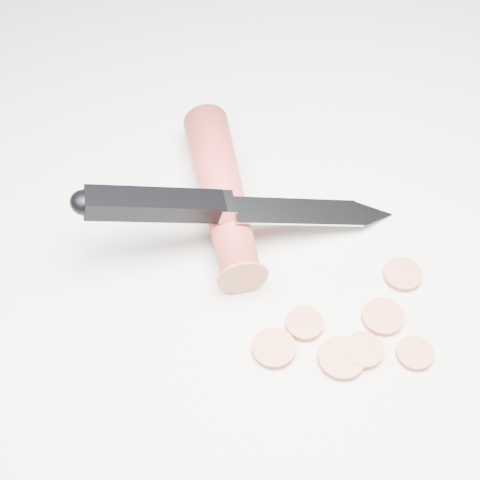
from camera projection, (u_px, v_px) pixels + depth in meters
ground at (293, 285)px, 0.58m from camera, size 2.40×2.40×0.00m
carrot at (222, 192)px, 0.61m from camera, size 0.13×0.19×0.04m
carrot_slice_0 at (304, 324)px, 0.55m from camera, size 0.03×0.03×0.01m
carrot_slice_1 at (342, 358)px, 0.53m from camera, size 0.04×0.04×0.01m
carrot_slice_2 at (383, 317)px, 0.56m from camera, size 0.03×0.03×0.01m
carrot_slice_3 at (363, 351)px, 0.54m from camera, size 0.03×0.03×0.01m
carrot_slice_4 at (403, 275)px, 0.58m from camera, size 0.03×0.03×0.01m
carrot_slice_5 at (274, 348)px, 0.54m from camera, size 0.04×0.04×0.01m
carrot_slice_6 at (415, 353)px, 0.54m from camera, size 0.03×0.03×0.01m
kitchen_knife at (244, 204)px, 0.57m from camera, size 0.27×0.16×0.09m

